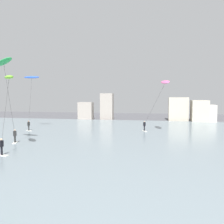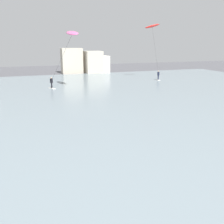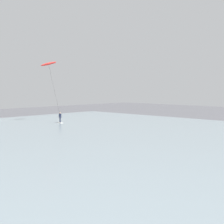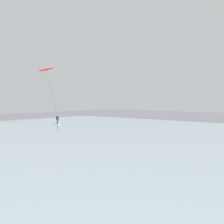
{
  "view_description": "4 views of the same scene",
  "coord_description": "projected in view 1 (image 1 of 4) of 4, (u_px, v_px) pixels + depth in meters",
  "views": [
    {
      "loc": [
        4.28,
        2.08,
        5.8
      ],
      "look_at": [
        1.58,
        16.65,
        4.78
      ],
      "focal_mm": 37.92,
      "sensor_mm": 36.0,
      "label": 1
    },
    {
      "loc": [
        -2.2,
        1.52,
        6.67
      ],
      "look_at": [
        1.29,
        11.05,
        3.95
      ],
      "focal_mm": 41.92,
      "sensor_mm": 36.0,
      "label": 2
    },
    {
      "loc": [
        -10.0,
        1.59,
        5.76
      ],
      "look_at": [
        -0.2,
        10.79,
        4.72
      ],
      "focal_mm": 52.32,
      "sensor_mm": 36.0,
      "label": 3
    },
    {
      "loc": [
        -11.05,
        2.77,
        4.67
      ],
      "look_at": [
        -2.4,
        10.14,
        4.12
      ],
      "focal_mm": 48.99,
      "sensor_mm": 36.0,
      "label": 4
    }
  ],
  "objects": [
    {
      "name": "kitesurfer_blue",
      "position": [
        31.0,
        83.0,
        40.28
      ],
      "size": [
        2.81,
        3.86,
        9.14
      ],
      "color": "silver",
      "rests_on": "water_bay"
    },
    {
      "name": "kitesurfer_lime",
      "position": [
        8.0,
        87.0,
        23.83
      ],
      "size": [
        2.28,
        3.56,
        7.83
      ],
      "color": "silver",
      "rests_on": "water_bay"
    },
    {
      "name": "kitesurfer_green",
      "position": [
        5.0,
        70.0,
        26.57
      ],
      "size": [
        3.17,
        3.5,
        9.99
      ],
      "color": "silver",
      "rests_on": "water_bay"
    },
    {
      "name": "kitesurfer_pink",
      "position": [
        163.0,
        86.0,
        36.06
      ],
      "size": [
        4.5,
        3.69,
        8.33
      ],
      "color": "silver",
      "rests_on": "water_bay"
    },
    {
      "name": "far_shore_buildings",
      "position": [
        164.0,
        110.0,
        54.8
      ],
      "size": [
        31.54,
        4.31,
        6.36
      ],
      "color": "#A89E93",
      "rests_on": "ground"
    },
    {
      "name": "water_bay",
      "position": [
        120.0,
        142.0,
        29.22
      ],
      "size": [
        84.0,
        52.0,
        0.1
      ],
      "primitive_type": "cube",
      "color": "gray",
      "rests_on": "ground"
    }
  ]
}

